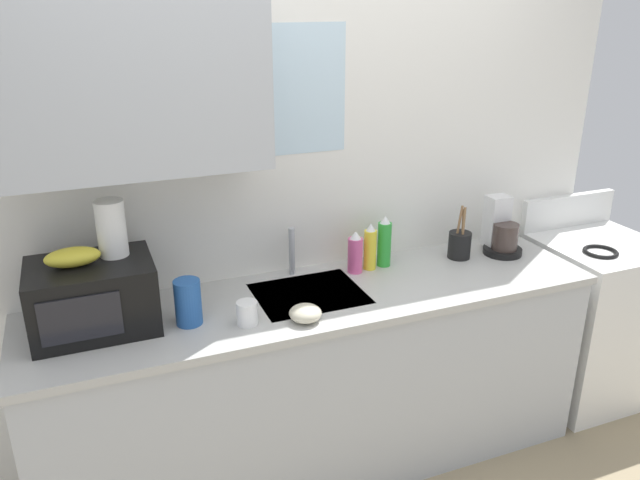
# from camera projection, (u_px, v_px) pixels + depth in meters

# --- Properties ---
(kitchen_wall_assembly) EXTENTS (3.27, 0.42, 2.50)m
(kitchen_wall_assembly) POSITION_uv_depth(u_px,v_px,m) (266.00, 177.00, 2.76)
(kitchen_wall_assembly) COLOR white
(kitchen_wall_assembly) RESTS_ON ground
(counter_unit) EXTENTS (2.50, 0.63, 0.90)m
(counter_unit) POSITION_uv_depth(u_px,v_px,m) (320.00, 380.00, 2.87)
(counter_unit) COLOR #B2B7BC
(counter_unit) RESTS_ON ground
(sink_faucet) EXTENTS (0.03, 0.03, 0.23)m
(sink_faucet) POSITION_uv_depth(u_px,v_px,m) (292.00, 251.00, 2.86)
(sink_faucet) COLOR #B2B5BA
(sink_faucet) RESTS_ON counter_unit
(stove_range) EXTENTS (0.60, 0.60, 1.08)m
(stove_range) POSITION_uv_depth(u_px,v_px,m) (590.00, 318.00, 3.42)
(stove_range) COLOR white
(stove_range) RESTS_ON ground
(microwave) EXTENTS (0.46, 0.35, 0.27)m
(microwave) POSITION_uv_depth(u_px,v_px,m) (93.00, 296.00, 2.38)
(microwave) COLOR black
(microwave) RESTS_ON counter_unit
(banana_bunch) EXTENTS (0.20, 0.11, 0.07)m
(banana_bunch) POSITION_uv_depth(u_px,v_px,m) (73.00, 257.00, 2.30)
(banana_bunch) COLOR gold
(banana_bunch) RESTS_ON microwave
(paper_towel_roll) EXTENTS (0.11, 0.11, 0.22)m
(paper_towel_roll) POSITION_uv_depth(u_px,v_px,m) (111.00, 228.00, 2.37)
(paper_towel_roll) COLOR white
(paper_towel_roll) RESTS_ON microwave
(coffee_maker) EXTENTS (0.19, 0.21, 0.28)m
(coffee_maker) POSITION_uv_depth(u_px,v_px,m) (501.00, 232.00, 3.11)
(coffee_maker) COLOR black
(coffee_maker) RESTS_ON counter_unit
(dish_soap_bottle_pink) EXTENTS (0.07, 0.07, 0.20)m
(dish_soap_bottle_pink) POSITION_uv_depth(u_px,v_px,m) (355.00, 253.00, 2.89)
(dish_soap_bottle_pink) COLOR #E55999
(dish_soap_bottle_pink) RESTS_ON counter_unit
(dish_soap_bottle_yellow) EXTENTS (0.06, 0.06, 0.23)m
(dish_soap_bottle_yellow) POSITION_uv_depth(u_px,v_px,m) (370.00, 248.00, 2.92)
(dish_soap_bottle_yellow) COLOR yellow
(dish_soap_bottle_yellow) RESTS_ON counter_unit
(dish_soap_bottle_green) EXTENTS (0.06, 0.06, 0.25)m
(dish_soap_bottle_green) POSITION_uv_depth(u_px,v_px,m) (384.00, 242.00, 2.95)
(dish_soap_bottle_green) COLOR green
(dish_soap_bottle_green) RESTS_ON counter_unit
(cereal_canister) EXTENTS (0.10, 0.10, 0.18)m
(cereal_canister) POSITION_uv_depth(u_px,v_px,m) (188.00, 302.00, 2.43)
(cereal_canister) COLOR #2659A5
(cereal_canister) RESTS_ON counter_unit
(mug_white) EXTENTS (0.08, 0.08, 0.09)m
(mug_white) POSITION_uv_depth(u_px,v_px,m) (247.00, 313.00, 2.44)
(mug_white) COLOR white
(mug_white) RESTS_ON counter_unit
(utensil_crock) EXTENTS (0.11, 0.11, 0.27)m
(utensil_crock) POSITION_uv_depth(u_px,v_px,m) (460.00, 244.00, 3.06)
(utensil_crock) COLOR black
(utensil_crock) RESTS_ON counter_unit
(small_bowl) EXTENTS (0.13, 0.13, 0.06)m
(small_bowl) POSITION_uv_depth(u_px,v_px,m) (305.00, 313.00, 2.47)
(small_bowl) COLOR beige
(small_bowl) RESTS_ON counter_unit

